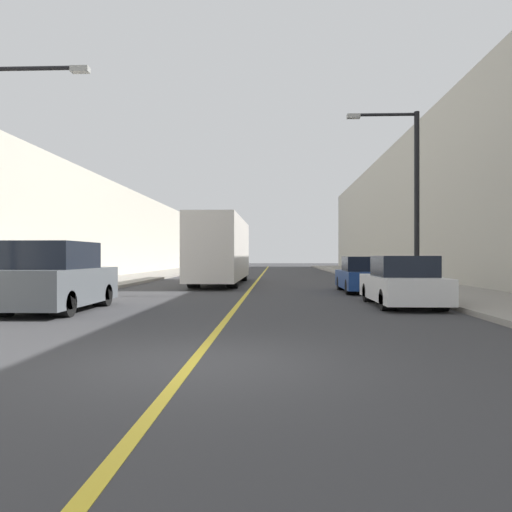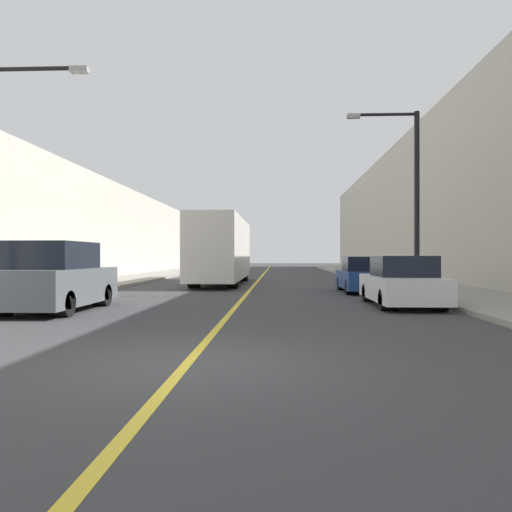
# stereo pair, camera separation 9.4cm
# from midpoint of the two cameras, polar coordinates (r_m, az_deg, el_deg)

# --- Properties ---
(ground_plane) EXTENTS (200.00, 200.00, 0.00)m
(ground_plane) POSITION_cam_midpoint_polar(r_m,az_deg,el_deg) (7.43, -7.78, -12.11)
(ground_plane) COLOR #38383A
(sidewalk_left) EXTENTS (3.94, 72.00, 0.15)m
(sidewalk_left) POSITION_cam_midpoint_polar(r_m,az_deg,el_deg) (38.38, -12.01, -2.21)
(sidewalk_left) COLOR gray
(sidewalk_left) RESTS_ON ground
(sidewalk_right) EXTENTS (3.94, 72.00, 0.15)m
(sidewalk_right) POSITION_cam_midpoint_polar(r_m,az_deg,el_deg) (37.83, 13.02, -2.24)
(sidewalk_right) COLOR gray
(sidewalk_right) RESTS_ON ground
(building_row_left) EXTENTS (4.00, 72.00, 6.80)m
(building_row_left) POSITION_cam_midpoint_polar(r_m,az_deg,el_deg) (39.57, -17.60, 2.67)
(building_row_left) COLOR #B7B2A3
(building_row_left) RESTS_ON ground
(building_row_right) EXTENTS (4.00, 72.00, 10.20)m
(building_row_right) POSITION_cam_midpoint_polar(r_m,az_deg,el_deg) (38.89, 18.81, 5.23)
(building_row_right) COLOR #B7B2A3
(building_row_right) RESTS_ON ground
(road_center_line) EXTENTS (0.16, 72.00, 0.01)m
(road_center_line) POSITION_cam_midpoint_polar(r_m,az_deg,el_deg) (37.20, 0.41, -2.39)
(road_center_line) COLOR gold
(road_center_line) RESTS_ON ground
(bus) EXTENTS (2.41, 11.35, 3.59)m
(bus) POSITION_cam_midpoint_polar(r_m,az_deg,el_deg) (27.65, -4.10, 0.75)
(bus) COLOR silver
(bus) RESTS_ON ground
(parked_suv_left) EXTENTS (2.02, 4.54, 1.96)m
(parked_suv_left) POSITION_cam_midpoint_polar(r_m,az_deg,el_deg) (15.18, -22.04, -2.48)
(parked_suv_left) COLOR #51565B
(parked_suv_left) RESTS_ON ground
(car_right_near) EXTENTS (1.88, 4.50, 1.56)m
(car_right_near) POSITION_cam_midpoint_polar(r_m,az_deg,el_deg) (16.14, 16.21, -3.04)
(car_right_near) COLOR silver
(car_right_near) RESTS_ON ground
(car_right_mid) EXTENTS (1.88, 4.45, 1.53)m
(car_right_mid) POSITION_cam_midpoint_polar(r_m,az_deg,el_deg) (21.87, 12.06, -2.27)
(car_right_mid) COLOR navy
(car_right_mid) RESTS_ON ground
(street_lamp_left) EXTENTS (2.76, 0.24, 6.70)m
(street_lamp_left) POSITION_cam_midpoint_polar(r_m,az_deg,el_deg) (15.70, -26.96, 9.10)
(street_lamp_left) COLOR black
(street_lamp_left) RESTS_ON sidewalk_left
(street_lamp_right) EXTENTS (2.76, 0.24, 6.93)m
(street_lamp_right) POSITION_cam_midpoint_polar(r_m,az_deg,el_deg) (20.10, 17.04, 7.44)
(street_lamp_right) COLOR black
(street_lamp_right) RESTS_ON sidewalk_right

